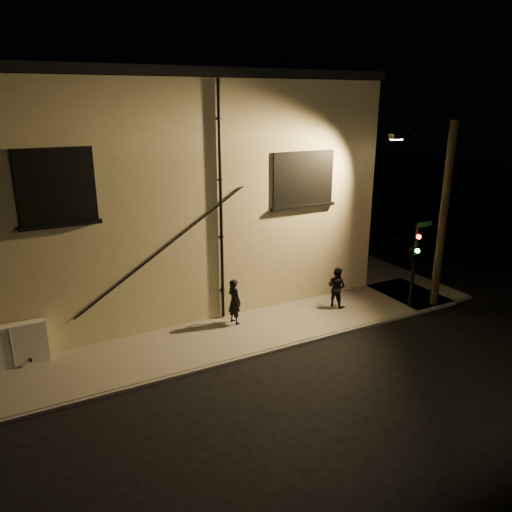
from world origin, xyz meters
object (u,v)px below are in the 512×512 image
pedestrian_a (234,301)px  streetlamp_pole (441,212)px  utility_cabinet (11,346)px  pedestrian_b (337,287)px  traffic_signal (413,253)px

pedestrian_a → streetlamp_pole: 8.34m
utility_cabinet → streetlamp_pole: bearing=-9.4°
pedestrian_b → utility_cabinet: bearing=62.7°
pedestrian_a → traffic_signal: traffic_signal is taller
traffic_signal → utility_cabinet: bearing=170.1°
pedestrian_a → streetlamp_pole: bearing=-118.2°
utility_cabinet → pedestrian_a: 7.21m
traffic_signal → streetlamp_pole: size_ratio=0.47×
utility_cabinet → traffic_signal: size_ratio=0.61×
pedestrian_b → traffic_signal: size_ratio=0.47×
utility_cabinet → pedestrian_b: pedestrian_b is taller
traffic_signal → pedestrian_a: bearing=163.0°
streetlamp_pole → traffic_signal: bearing=177.3°
traffic_signal → streetlamp_pole: 1.82m
pedestrian_b → traffic_signal: 3.12m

